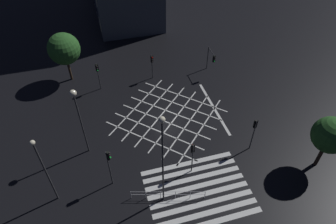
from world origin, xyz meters
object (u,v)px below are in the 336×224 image
object	(u,v)px
traffic_light_se_cross	(254,129)
traffic_light_sw_main	(109,162)
traffic_light_median_south	(193,153)
street_tree_near	(64,49)
traffic_light_ne_cross	(212,58)
street_lamp_west	(43,165)
traffic_light_median_north	(152,62)
street_lamp_east	(163,151)
street_tree_far	(331,135)
street_lamp_far	(77,106)
traffic_light_nw_cross	(98,72)

from	to	relation	value
traffic_light_se_cross	traffic_light_sw_main	distance (m)	13.95
traffic_light_median_south	street_tree_near	xyz separation A→B (m)	(-10.26, 17.94, 1.88)
traffic_light_ne_cross	street_lamp_west	distance (m)	24.29
traffic_light_median_north	traffic_light_ne_cross	size ratio (longest dim) A/B	1.03
street_lamp_east	street_tree_far	distance (m)	15.39
traffic_light_sw_main	traffic_light_median_south	bearing A→B (deg)	-4.49
street_lamp_far	street_tree_near	bearing A→B (deg)	94.85
traffic_light_median_north	street_tree_far	world-z (taller)	street_tree_far
traffic_light_se_cross	traffic_light_median_north	xyz separation A→B (m)	(-6.66, 14.20, -0.33)
traffic_light_median_north	street_tree_far	xyz separation A→B (m)	(11.90, -17.85, 1.66)
traffic_light_median_south	street_tree_near	world-z (taller)	street_tree_near
traffic_light_nw_cross	street_lamp_east	bearing A→B (deg)	11.62
street_lamp_east	street_tree_far	xyz separation A→B (m)	(15.19, -0.37, -2.43)
street_lamp_east	street_lamp_far	size ratio (longest dim) A/B	1.28
street_lamp_east	street_tree_near	xyz separation A→B (m)	(-6.92, 20.20, -2.06)
traffic_light_sw_main	street_lamp_far	size ratio (longest dim) A/B	0.57
traffic_light_se_cross	traffic_light_median_south	size ratio (longest dim) A/B	1.07
street_lamp_east	street_lamp_far	world-z (taller)	street_lamp_east
traffic_light_ne_cross	street_tree_far	bearing A→B (deg)	14.29
traffic_light_se_cross	street_lamp_far	distance (m)	16.62
traffic_light_median_north	street_tree_near	bearing A→B (deg)	-104.86
traffic_light_se_cross	traffic_light_ne_cross	size ratio (longest dim) A/B	1.16
traffic_light_median_south	street_lamp_west	size ratio (longest dim) A/B	0.48
street_lamp_west	street_tree_near	xyz separation A→B (m)	(1.99, 17.59, -0.32)
street_lamp_west	street_tree_far	size ratio (longest dim) A/B	1.30
traffic_light_median_south	traffic_light_sw_main	world-z (taller)	traffic_light_sw_main
traffic_light_sw_main	street_tree_far	xyz separation A→B (m)	(19.18, -3.20, 0.95)
traffic_light_median_south	street_lamp_far	bearing A→B (deg)	60.91
street_tree_far	traffic_light_sw_main	bearing A→B (deg)	170.52
traffic_light_ne_cross	street_tree_near	xyz separation A→B (m)	(-17.82, 3.74, 2.04)
street_lamp_west	street_tree_near	world-z (taller)	street_lamp_west
street_tree_far	traffic_light_se_cross	bearing A→B (deg)	145.07
traffic_light_nw_cross	street_tree_far	xyz separation A→B (m)	(18.69, -17.40, 1.46)
traffic_light_ne_cross	street_lamp_far	world-z (taller)	street_lamp_far
traffic_light_nw_cross	street_lamp_far	size ratio (longest dim) A/B	0.48
street_lamp_east	street_tree_near	distance (m)	21.45
traffic_light_median_north	traffic_light_ne_cross	distance (m)	7.68
traffic_light_median_south	traffic_light_sw_main	bearing A→B (deg)	85.51
street_tree_far	traffic_light_nw_cross	bearing A→B (deg)	137.05
traffic_light_nw_cross	street_tree_far	bearing A→B (deg)	47.05
traffic_light_median_south	street_lamp_west	xyz separation A→B (m)	(-12.26, 0.35, 2.20)
street_lamp_east	traffic_light_nw_cross	bearing A→B (deg)	101.62
traffic_light_se_cross	traffic_light_ne_cross	xyz separation A→B (m)	(0.95, 13.17, -0.34)
traffic_light_median_south	street_tree_near	bearing A→B (deg)	29.77
traffic_light_ne_cross	street_tree_near	size ratio (longest dim) A/B	0.52
traffic_light_sw_main	traffic_light_nw_cross	distance (m)	14.22
street_tree_near	street_tree_far	xyz separation A→B (m)	(22.11, -20.56, -0.37)
traffic_light_sw_main	street_lamp_west	size ratio (longest dim) A/B	0.59
traffic_light_sw_main	traffic_light_nw_cross	world-z (taller)	traffic_light_sw_main
traffic_light_se_cross	street_tree_far	world-z (taller)	street_tree_far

